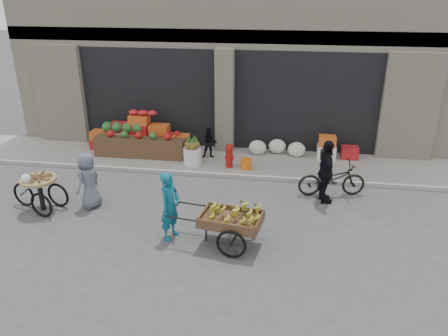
# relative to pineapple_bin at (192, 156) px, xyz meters

# --- Properties ---
(ground) EXTENTS (80.00, 80.00, 0.00)m
(ground) POSITION_rel_pineapple_bin_xyz_m (0.75, -3.60, -0.37)
(ground) COLOR #424244
(ground) RESTS_ON ground
(sidewalk) EXTENTS (18.00, 2.20, 0.12)m
(sidewalk) POSITION_rel_pineapple_bin_xyz_m (0.75, 0.50, -0.31)
(sidewalk) COLOR gray
(sidewalk) RESTS_ON ground
(building) EXTENTS (14.00, 6.45, 7.00)m
(building) POSITION_rel_pineapple_bin_xyz_m (0.75, 4.43, 3.00)
(building) COLOR beige
(building) RESTS_ON ground
(fruit_display) EXTENTS (3.10, 1.12, 1.24)m
(fruit_display) POSITION_rel_pineapple_bin_xyz_m (-1.73, 0.78, 0.30)
(fruit_display) COLOR #B3181D
(fruit_display) RESTS_ON sidewalk
(pineapple_bin) EXTENTS (0.52, 0.52, 0.50)m
(pineapple_bin) POSITION_rel_pineapple_bin_xyz_m (0.00, 0.00, 0.00)
(pineapple_bin) COLOR silver
(pineapple_bin) RESTS_ON sidewalk
(fire_hydrant) EXTENTS (0.22, 0.22, 0.71)m
(fire_hydrant) POSITION_rel_pineapple_bin_xyz_m (1.10, -0.05, 0.13)
(fire_hydrant) COLOR #A5140F
(fire_hydrant) RESTS_ON sidewalk
(orange_bucket) EXTENTS (0.32, 0.32, 0.30)m
(orange_bucket) POSITION_rel_pineapple_bin_xyz_m (1.60, -0.10, -0.10)
(orange_bucket) COLOR orange
(orange_bucket) RESTS_ON sidewalk
(right_bay_goods) EXTENTS (3.35, 0.60, 0.70)m
(right_bay_goods) POSITION_rel_pineapple_bin_xyz_m (3.36, 1.10, 0.04)
(right_bay_goods) COLOR silver
(right_bay_goods) RESTS_ON sidewalk
(seated_person) EXTENTS (0.51, 0.43, 0.93)m
(seated_person) POSITION_rel_pineapple_bin_xyz_m (0.40, 0.60, 0.21)
(seated_person) COLOR black
(seated_person) RESTS_ON sidewalk
(banana_cart) EXTENTS (2.21, 1.16, 0.88)m
(banana_cart) POSITION_rel_pineapple_bin_xyz_m (1.63, -3.91, 0.27)
(banana_cart) COLOR brown
(banana_cart) RESTS_ON ground
(vendor_woman) EXTENTS (0.51, 0.63, 1.52)m
(vendor_woman) POSITION_rel_pineapple_bin_xyz_m (0.37, -3.81, 0.39)
(vendor_woman) COLOR #0F5A73
(vendor_woman) RESTS_ON ground
(tricycle_cart) EXTENTS (1.46, 1.00, 0.95)m
(tricycle_cart) POSITION_rel_pineapple_bin_xyz_m (-3.02, -3.08, 0.20)
(tricycle_cart) COLOR #9E7F51
(tricycle_cart) RESTS_ON ground
(vendor_grey) EXTENTS (0.64, 0.79, 1.40)m
(vendor_grey) POSITION_rel_pineapple_bin_xyz_m (-1.93, -2.74, 0.33)
(vendor_grey) COLOR slate
(vendor_grey) RESTS_ON ground
(bicycle) EXTENTS (1.80, 0.91, 0.90)m
(bicycle) POSITION_rel_pineapple_bin_xyz_m (3.91, -1.22, 0.08)
(bicycle) COLOR black
(bicycle) RESTS_ON ground
(cyclist) EXTENTS (0.56, 1.00, 1.62)m
(cyclist) POSITION_rel_pineapple_bin_xyz_m (3.71, -1.62, 0.44)
(cyclist) COLOR black
(cyclist) RESTS_ON ground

